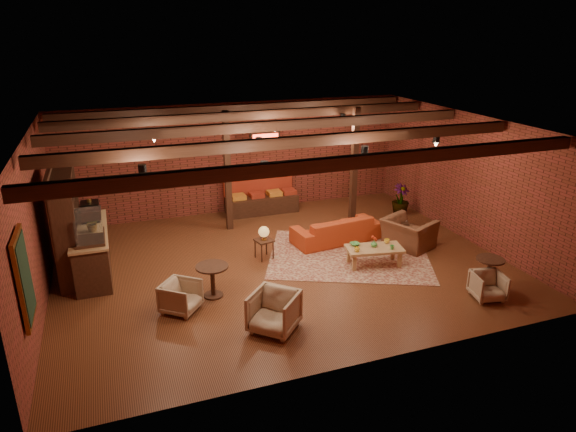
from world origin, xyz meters
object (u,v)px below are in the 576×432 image
object	(u,v)px
side_table_lamp	(264,234)
side_table_book	(399,222)
armchair_b	(274,310)
plant_tall	(403,170)
round_table_left	(212,276)
sofa	(336,229)
armchair_a	(181,295)
armchair_right	(409,229)
coffee_table	(374,249)
round_table_right	(489,268)
armchair_far	(488,285)

from	to	relation	value
side_table_lamp	side_table_book	xyz separation A→B (m)	(3.65, -0.02, -0.16)
armchair_b	plant_tall	bearing A→B (deg)	83.74
round_table_left	side_table_book	xyz separation A→B (m)	(5.18, 1.38, -0.01)
sofa	side_table_book	bearing A→B (deg)	159.71
armchair_a	armchair_right	distance (m)	5.91
plant_tall	coffee_table	bearing A→B (deg)	-130.70
side_table_lamp	plant_tall	xyz separation A→B (m)	(4.69, 1.62, 0.72)
coffee_table	plant_tall	distance (m)	3.84
armchair_b	armchair_right	size ratio (longest dim) A/B	0.72
armchair_a	plant_tall	distance (m)	7.76
armchair_a	plant_tall	size ratio (longest dim) A/B	0.25
coffee_table	armchair_right	distance (m)	1.45
sofa	plant_tall	world-z (taller)	plant_tall
coffee_table	round_table_left	xyz separation A→B (m)	(-3.79, -0.20, 0.07)
sofa	round_table_right	bearing A→B (deg)	113.34
coffee_table	side_table_lamp	world-z (taller)	side_table_lamp
side_table_book	round_table_left	bearing A→B (deg)	-165.09
armchair_a	round_table_right	size ratio (longest dim) A/B	1.00
armchair_far	plant_tall	world-z (taller)	plant_tall
coffee_table	armchair_right	size ratio (longest dim) A/B	1.21
side_table_book	armchair_far	xyz separation A→B (m)	(0.03, -3.35, -0.14)
armchair_a	side_table_book	size ratio (longest dim) A/B	1.17
round_table_left	plant_tall	size ratio (longest dim) A/B	0.26
sofa	armchair_a	xyz separation A→B (m)	(-4.27, -2.13, 0.01)
side_table_book	plant_tall	xyz separation A→B (m)	(1.04, 1.64, 0.88)
sofa	armchair_a	distance (m)	4.77
armchair_right	sofa	bearing A→B (deg)	34.24
armchair_a	armchair_b	world-z (taller)	armchair_b
armchair_a	side_table_book	xyz separation A→B (m)	(5.88, 1.74, 0.12)
round_table_right	side_table_book	bearing A→B (deg)	96.36
round_table_left	armchair_b	bearing A→B (deg)	-63.98
armchair_b	armchair_right	distance (m)	4.94
coffee_table	plant_tall	size ratio (longest dim) A/B	0.52
coffee_table	armchair_b	xyz separation A→B (m)	(-3.01, -1.79, 0.02)
armchair_b	side_table_book	world-z (taller)	armchair_b
coffee_table	armchair_b	bearing A→B (deg)	-149.18
round_table_left	armchair_a	xyz separation A→B (m)	(-0.70, -0.36, -0.13)
side_table_book	armchair_b	bearing A→B (deg)	-145.91
round_table_left	side_table_book	world-z (taller)	round_table_left
armchair_far	plant_tall	distance (m)	5.19
side_table_lamp	coffee_table	bearing A→B (deg)	-28.02
armchair_right	side_table_book	size ratio (longest dim) A/B	1.97
coffee_table	side_table_lamp	xyz separation A→B (m)	(-2.26, 1.20, 0.22)
round_table_left	armchair_far	size ratio (longest dim) A/B	1.11
coffee_table	armchair_far	world-z (taller)	coffee_table
side_table_lamp	armchair_right	size ratio (longest dim) A/B	0.71
armchair_b	side_table_book	distance (m)	5.31
armchair_b	plant_tall	world-z (taller)	plant_tall
side_table_book	round_table_right	bearing A→B (deg)	-83.64
side_table_lamp	armchair_b	xyz separation A→B (m)	(-0.75, -3.00, -0.21)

